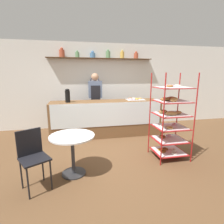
# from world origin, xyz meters

# --- Properties ---
(ground_plane) EXTENTS (14.00, 14.00, 0.00)m
(ground_plane) POSITION_xyz_m (0.00, 0.00, 0.00)
(ground_plane) COLOR brown
(back_wall) EXTENTS (10.00, 0.30, 2.70)m
(back_wall) POSITION_xyz_m (-0.00, 2.26, 1.37)
(back_wall) COLOR white
(back_wall) RESTS_ON ground_plane
(display_counter) EXTENTS (3.07, 0.68, 0.99)m
(display_counter) POSITION_xyz_m (0.00, 1.23, 0.50)
(display_counter) COLOR brown
(display_counter) RESTS_ON ground_plane
(pastry_rack) EXTENTS (0.67, 0.61, 1.74)m
(pastry_rack) POSITION_xyz_m (1.03, -0.42, 0.83)
(pastry_rack) COLOR #A51919
(pastry_rack) RESTS_ON ground_plane
(person_worker) EXTENTS (0.40, 0.23, 1.76)m
(person_worker) POSITION_xyz_m (-0.24, 1.82, 0.97)
(person_worker) COLOR #282833
(person_worker) RESTS_ON ground_plane
(cafe_table) EXTENTS (0.76, 0.76, 0.71)m
(cafe_table) POSITION_xyz_m (-0.92, -0.67, 0.54)
(cafe_table) COLOR #262628
(cafe_table) RESTS_ON ground_plane
(cafe_chair) EXTENTS (0.52, 0.52, 0.90)m
(cafe_chair) POSITION_xyz_m (-1.50, -0.91, 0.56)
(cafe_chair) COLOR black
(cafe_chair) RESTS_ON ground_plane
(coffee_carafe) EXTENTS (0.13, 0.13, 0.36)m
(coffee_carafe) POSITION_xyz_m (-1.04, 1.20, 1.16)
(coffee_carafe) COLOR black
(coffee_carafe) RESTS_ON display_counter
(donut_tray_counter) EXTENTS (0.51, 0.35, 0.05)m
(donut_tray_counter) POSITION_xyz_m (0.86, 1.30, 1.01)
(donut_tray_counter) COLOR silver
(donut_tray_counter) RESTS_ON display_counter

